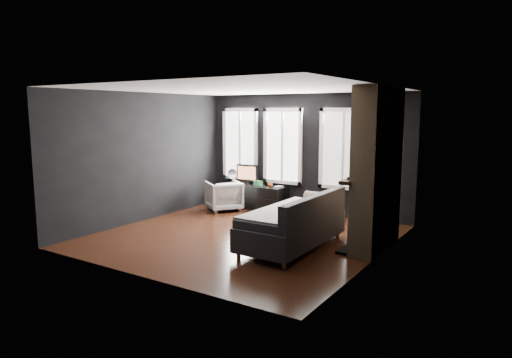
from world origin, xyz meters
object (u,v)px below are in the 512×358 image
Objects in this scene: book at (276,182)px; mantel_vase at (371,168)px; sofa at (292,220)px; mug at (270,185)px; media_console at (254,196)px; monitor at (247,173)px; armchair at (224,194)px.

book is 1.11× the size of mantel_vase.
mug is at bearing 128.54° from sofa.
sofa is 3.30m from media_console.
book is at bearing 0.80° from monitor.
media_console is at bearing 170.37° from mug.
mantel_vase is (3.25, -1.19, 1.03)m from media_console.
mantel_vase is (2.67, -1.24, 0.65)m from book.
monitor is at bearing 170.48° from mug.
book is (0.58, 0.05, 0.38)m from media_console.
book is (-1.72, 2.41, 0.19)m from sofa.
monitor is 3.72m from mantel_vase.
book is at bearing 8.11° from media_console.
monitor is (-2.52, 2.40, 0.35)m from sofa.
sofa reaches higher than book.
book reaches higher than mug.
mug is 0.59× the size of book.
book reaches higher than armchair.
mantel_vase reaches higher than sofa.
sofa is 1.72m from mantel_vase.
sofa is 3.75× the size of monitor.
media_console is 0.70m from book.
mantel_vase is at bearing -17.32° from media_console.
mug is (0.50, -0.08, 0.34)m from media_console.
armchair is at bearing -123.98° from media_console.
mantel_vase reaches higher than mug.
mantel_vase is at bearing -25.02° from book.
media_console is 8.30× the size of book.
mug is 0.65× the size of mantel_vase.
mantel_vase is at bearing -21.89° from mug.
media_console is (-2.30, 2.36, -0.19)m from sofa.
sofa is 12.44× the size of mantel_vase.
armchair is at bearing -151.24° from mug.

